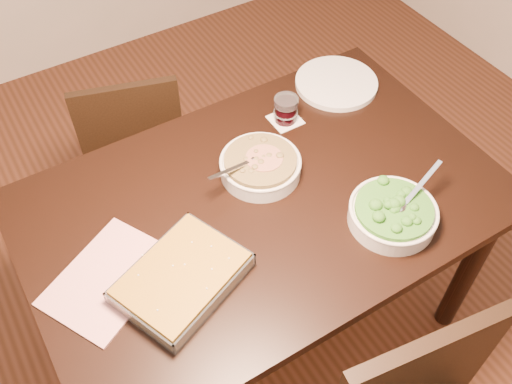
{
  "coord_description": "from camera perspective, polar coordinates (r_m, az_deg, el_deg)",
  "views": [
    {
      "loc": [
        -0.58,
        -0.9,
        2.05
      ],
      "look_at": [
        -0.03,
        -0.0,
        0.8
      ],
      "focal_mm": 40.0,
      "sensor_mm": 36.0,
      "label": 1
    }
  ],
  "objects": [
    {
      "name": "magazine_a",
      "position": [
        1.57,
        -14.45,
        -8.35
      ],
      "size": [
        0.4,
        0.36,
        0.01
      ],
      "primitive_type": "cube",
      "rotation": [
        0.0,
        0.0,
        0.49
      ],
      "color": "#C03746",
      "rests_on": "table"
    },
    {
      "name": "stew_bowl",
      "position": [
        1.73,
        0.44,
        2.7
      ],
      "size": [
        0.27,
        0.25,
        0.09
      ],
      "color": "silver",
      "rests_on": "table"
    },
    {
      "name": "coaster",
      "position": [
        1.92,
        2.94,
        7.22
      ],
      "size": [
        0.1,
        0.1,
        0.0
      ],
      "primitive_type": "cube",
      "color": "white",
      "rests_on": "table"
    },
    {
      "name": "wine_tumbler",
      "position": [
        1.89,
        3.0,
        8.3
      ],
      "size": [
        0.08,
        0.08,
        0.09
      ],
      "color": "black",
      "rests_on": "coaster"
    },
    {
      "name": "ground",
      "position": [
        2.31,
        0.6,
        -12.55
      ],
      "size": [
        4.0,
        4.0,
        0.0
      ],
      "primitive_type": "plane",
      "color": "#412112",
      "rests_on": "ground"
    },
    {
      "name": "chair_far",
      "position": [
        2.32,
        -12.03,
        4.97
      ],
      "size": [
        0.47,
        0.47,
        0.81
      ],
      "rotation": [
        0.0,
        0.0,
        2.85
      ],
      "color": "black",
      "rests_on": "ground"
    },
    {
      "name": "baking_dish",
      "position": [
        1.5,
        -7.41,
        -8.54
      ],
      "size": [
        0.39,
        0.34,
        0.06
      ],
      "rotation": [
        0.0,
        0.0,
        0.38
      ],
      "color": "silver",
      "rests_on": "table"
    },
    {
      "name": "dinner_plate",
      "position": [
        2.07,
        8.03,
        10.75
      ],
      "size": [
        0.29,
        0.29,
        0.02
      ],
      "primitive_type": "cylinder",
      "color": "silver",
      "rests_on": "table"
    },
    {
      "name": "table",
      "position": [
        1.76,
        0.77,
        -2.61
      ],
      "size": [
        1.4,
        0.9,
        0.75
      ],
      "color": "black",
      "rests_on": "ground"
    },
    {
      "name": "broccoli_bowl",
      "position": [
        1.65,
        13.52,
        -2.1
      ],
      "size": [
        0.28,
        0.25,
        0.1
      ],
      "color": "silver",
      "rests_on": "table"
    }
  ]
}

